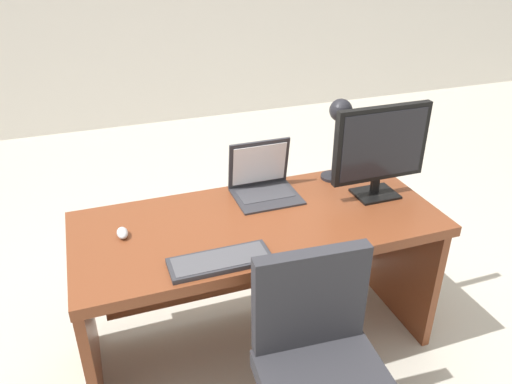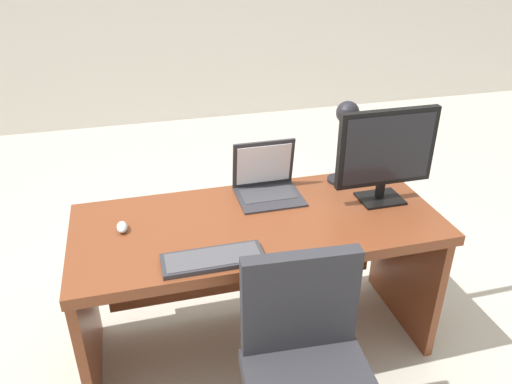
% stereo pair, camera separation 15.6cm
% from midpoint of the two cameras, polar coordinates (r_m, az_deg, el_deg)
% --- Properties ---
extents(ground, '(12.00, 12.00, 0.00)m').
position_cam_midpoint_polar(ground, '(3.84, -8.47, -1.38)').
color(ground, '#B7B2A3').
extents(desk, '(1.61, 0.70, 0.73)m').
position_cam_midpoint_polar(desk, '(2.35, -1.96, -6.70)').
color(desk, brown).
rests_on(desk, ground).
extents(monitor, '(0.47, 0.16, 0.44)m').
position_cam_midpoint_polar(monitor, '(2.35, 12.20, 4.99)').
color(monitor, black).
rests_on(monitor, desk).
extents(laptop, '(0.30, 0.26, 0.25)m').
position_cam_midpoint_polar(laptop, '(2.40, -1.16, 1.63)').
color(laptop, '#2D2D33').
rests_on(laptop, desk).
extents(keyboard, '(0.40, 0.15, 0.02)m').
position_cam_midpoint_polar(keyboard, '(1.95, -6.40, -7.84)').
color(keyboard, '#2D2D33').
rests_on(keyboard, desk).
extents(mouse, '(0.05, 0.08, 0.04)m').
position_cam_midpoint_polar(mouse, '(2.18, -16.95, -4.52)').
color(mouse, '#B7BABF').
rests_on(mouse, desk).
extents(desk_lamp, '(0.12, 0.14, 0.43)m').
position_cam_midpoint_polar(desk_lamp, '(2.44, 7.64, 7.91)').
color(desk_lamp, black).
rests_on(desk_lamp, desk).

